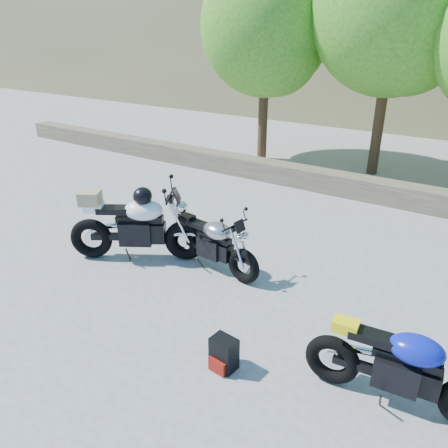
{
  "coord_description": "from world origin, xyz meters",
  "views": [
    {
      "loc": [
        3.83,
        -4.49,
        3.7
      ],
      "look_at": [
        0.2,
        1.0,
        0.75
      ],
      "focal_mm": 35.0,
      "sensor_mm": 36.0,
      "label": 1
    }
  ],
  "objects": [
    {
      "name": "ground",
      "position": [
        0.0,
        0.0,
        0.0
      ],
      "size": [
        90.0,
        90.0,
        0.0
      ],
      "primitive_type": "plane",
      "color": "gray",
      "rests_on": "ground"
    },
    {
      "name": "stone_wall",
      "position": [
        0.0,
        5.5,
        0.25
      ],
      "size": [
        22.0,
        0.55,
        0.5
      ],
      "primitive_type": "cube",
      "color": "#4E4434",
      "rests_on": "ground"
    },
    {
      "name": "tree_decid_left",
      "position": [
        -2.39,
        7.14,
        3.63
      ],
      "size": [
        3.67,
        3.67,
        5.62
      ],
      "color": "#382314",
      "rests_on": "ground"
    },
    {
      "name": "tree_decid_mid",
      "position": [
        0.91,
        7.54,
        4.04
      ],
      "size": [
        4.08,
        4.08,
        6.24
      ],
      "color": "#382314",
      "rests_on": "ground"
    },
    {
      "name": "silver_bike",
      "position": [
        0.14,
        0.75,
        0.47
      ],
      "size": [
        1.91,
        0.6,
        0.96
      ],
      "rotation": [
        0.0,
        0.0,
        -0.12
      ],
      "color": "black",
      "rests_on": "ground"
    },
    {
      "name": "white_bike",
      "position": [
        -1.17,
        0.35,
        0.65
      ],
      "size": [
        2.13,
        1.39,
        1.32
      ],
      "rotation": [
        0.0,
        0.0,
        0.55
      ],
      "color": "black",
      "rests_on": "ground"
    },
    {
      "name": "blue_bike",
      "position": [
        3.43,
        -0.55,
        0.49
      ],
      "size": [
        2.01,
        0.63,
        1.01
      ],
      "rotation": [
        0.0,
        0.0,
        0.09
      ],
      "color": "black",
      "rests_on": "ground"
    },
    {
      "name": "backpack",
      "position": [
        1.59,
        -1.11,
        0.2
      ],
      "size": [
        0.33,
        0.29,
        0.41
      ],
      "rotation": [
        0.0,
        0.0,
        -0.11
      ],
      "color": "black",
      "rests_on": "ground"
    }
  ]
}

